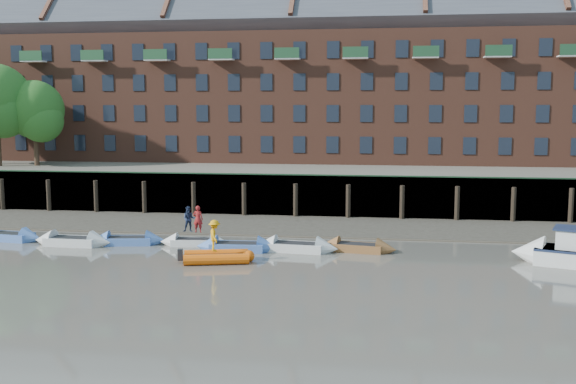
% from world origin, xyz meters
% --- Properties ---
extents(ground, '(220.00, 220.00, 0.00)m').
position_xyz_m(ground, '(0.00, 0.00, 0.00)').
color(ground, '#5D5A51').
rests_on(ground, ground).
extents(foreshore, '(110.00, 8.00, 0.50)m').
position_xyz_m(foreshore, '(0.00, 18.00, 0.00)').
color(foreshore, '#3D382F').
rests_on(foreshore, ground).
extents(mud_band, '(110.00, 1.60, 0.10)m').
position_xyz_m(mud_band, '(0.00, 14.60, 0.00)').
color(mud_band, '#4C4336').
rests_on(mud_band, ground).
extents(river_wall, '(110.00, 1.23, 3.30)m').
position_xyz_m(river_wall, '(-0.00, 22.38, 1.59)').
color(river_wall, '#2D2A26').
rests_on(river_wall, ground).
extents(bank_terrace, '(110.00, 28.00, 3.20)m').
position_xyz_m(bank_terrace, '(0.00, 36.00, 1.60)').
color(bank_terrace, '#5E594D').
rests_on(bank_terrace, ground).
extents(apartment_terrace, '(80.60, 15.56, 20.98)m').
position_xyz_m(apartment_terrace, '(-0.00, 36.99, 12.82)').
color(apartment_terrace, brown).
rests_on(apartment_terrace, bank_terrace).
extents(rowboat_0, '(4.88, 2.03, 1.37)m').
position_xyz_m(rowboat_0, '(-14.84, 10.44, 0.24)').
color(rowboat_0, '#4B73BE').
rests_on(rowboat_0, ground).
extents(rowboat_1, '(5.01, 1.62, 1.44)m').
position_xyz_m(rowboat_1, '(-10.12, 9.53, 0.25)').
color(rowboat_1, silver).
rests_on(rowboat_1, ground).
extents(rowboat_2, '(4.74, 2.11, 1.33)m').
position_xyz_m(rowboat_2, '(-6.89, 10.29, 0.24)').
color(rowboat_2, '#4B73BE').
rests_on(rowboat_2, ground).
extents(rowboat_3, '(4.26, 1.54, 1.21)m').
position_xyz_m(rowboat_3, '(-2.76, 10.53, 0.21)').
color(rowboat_3, silver).
rests_on(rowboat_3, ground).
extents(rowboat_4, '(4.93, 1.66, 1.41)m').
position_xyz_m(rowboat_4, '(0.19, 9.35, 0.25)').
color(rowboat_4, '#4B73BE').
rests_on(rowboat_4, ground).
extents(rowboat_5, '(5.06, 1.89, 1.44)m').
position_xyz_m(rowboat_5, '(3.61, 9.76, 0.25)').
color(rowboat_5, silver).
rests_on(rowboat_5, ground).
extents(rowboat_6, '(4.68, 2.04, 1.31)m').
position_xyz_m(rowboat_6, '(7.18, 10.24, 0.23)').
color(rowboat_6, brown).
rests_on(rowboat_6, ground).
extents(rib_tender, '(3.94, 2.60, 0.66)m').
position_xyz_m(rib_tender, '(-0.17, 6.44, 0.29)').
color(rib_tender, '#E3590B').
rests_on(rib_tender, ground).
extents(motor_launch, '(6.65, 4.06, 2.61)m').
position_xyz_m(motor_launch, '(18.26, 8.43, 0.67)').
color(motor_launch, silver).
rests_on(motor_launch, ground).
extents(person_rower_a, '(0.60, 0.40, 1.65)m').
position_xyz_m(person_rower_a, '(-2.50, 10.54, 1.64)').
color(person_rower_a, maroon).
rests_on(person_rower_a, rowboat_3).
extents(person_rower_b, '(0.86, 0.72, 1.57)m').
position_xyz_m(person_rower_b, '(-3.09, 10.63, 1.60)').
color(person_rower_b, '#19233F').
rests_on(person_rower_b, rowboat_3).
extents(person_rib_crew, '(0.98, 1.25, 1.71)m').
position_xyz_m(person_rib_crew, '(-0.41, 6.36, 1.47)').
color(person_rib_crew, orange).
rests_on(person_rib_crew, rib_tender).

